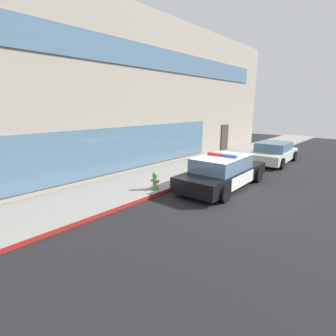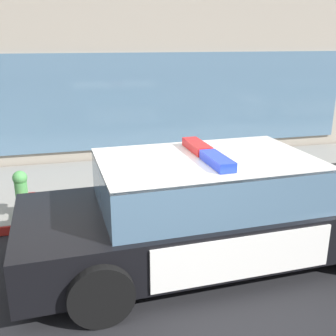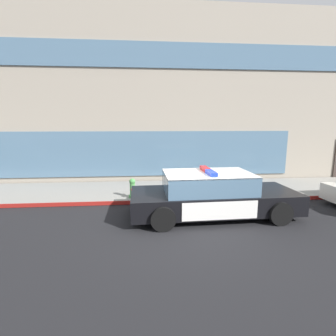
% 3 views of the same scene
% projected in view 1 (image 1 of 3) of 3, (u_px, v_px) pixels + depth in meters
% --- Properties ---
extents(ground, '(48.00, 48.00, 0.00)m').
position_uv_depth(ground, '(225.00, 197.00, 10.00)').
color(ground, black).
extents(sidewalk, '(48.00, 3.06, 0.15)m').
position_uv_depth(sidewalk, '(159.00, 178.00, 12.27)').
color(sidewalk, gray).
rests_on(sidewalk, ground).
extents(curb_red_paint, '(28.80, 0.04, 0.14)m').
position_uv_depth(curb_red_paint, '(184.00, 185.00, 11.28)').
color(curb_red_paint, maroon).
rests_on(curb_red_paint, ground).
extents(storefront_building, '(25.71, 8.51, 8.11)m').
position_uv_depth(storefront_building, '(105.00, 96.00, 15.99)').
color(storefront_building, gray).
rests_on(storefront_building, ground).
extents(police_cruiser, '(5.14, 2.23, 1.49)m').
position_uv_depth(police_cruiser, '(223.00, 172.00, 11.07)').
color(police_cruiser, black).
rests_on(police_cruiser, ground).
extents(fire_hydrant, '(0.34, 0.39, 0.73)m').
position_uv_depth(fire_hydrant, '(155.00, 181.00, 10.32)').
color(fire_hydrant, '#4C994C').
rests_on(fire_hydrant, sidewalk).
extents(car_down_street, '(4.47, 2.26, 1.29)m').
position_uv_depth(car_down_street, '(273.00, 153.00, 15.89)').
color(car_down_street, silver).
rests_on(car_down_street, ground).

